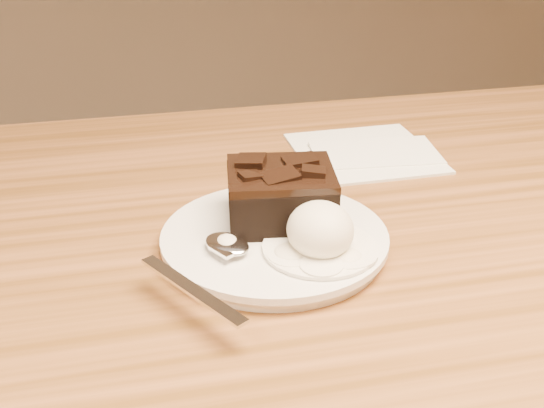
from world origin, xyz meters
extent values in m
cylinder|color=silver|center=(-0.11, 0.02, 0.76)|extent=(0.20, 0.20, 0.02)
cube|color=black|center=(-0.10, 0.04, 0.79)|extent=(0.10, 0.09, 0.04)
ellipsoid|color=beige|center=(-0.08, -0.02, 0.79)|extent=(0.06, 0.06, 0.05)
cylinder|color=white|center=(-0.08, -0.02, 0.77)|extent=(0.10, 0.10, 0.00)
cube|color=white|center=(0.04, 0.20, 0.75)|extent=(0.16, 0.16, 0.01)
cube|color=black|center=(-0.07, -0.03, 0.77)|extent=(0.01, 0.01, 0.00)
cube|color=black|center=(-0.07, 0.02, 0.77)|extent=(0.01, 0.01, 0.00)
cube|color=black|center=(-0.07, -0.03, 0.77)|extent=(0.01, 0.01, 0.00)
camera|label=1|loc=(-0.23, -0.48, 1.06)|focal=44.24mm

